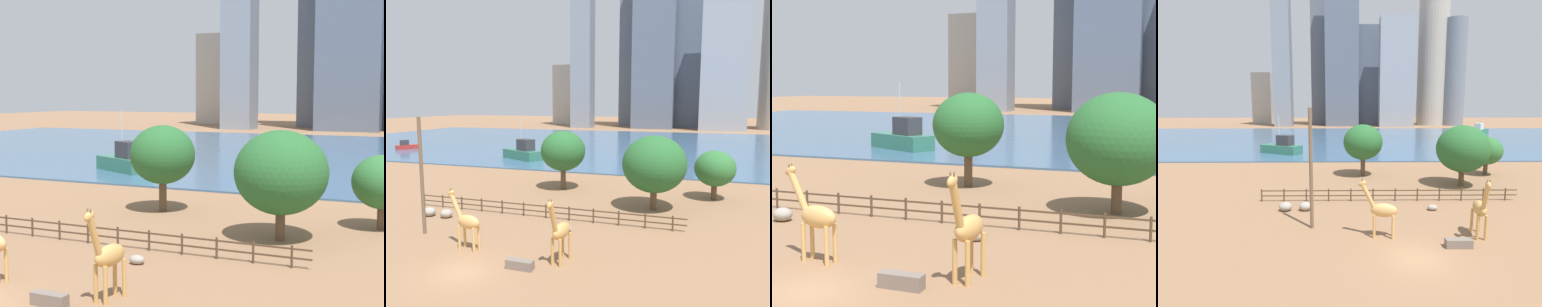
{
  "view_description": "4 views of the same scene",
  "coord_description": "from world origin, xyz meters",
  "views": [
    {
      "loc": [
        19.89,
        -19.63,
        9.66
      ],
      "look_at": [
        -0.53,
        26.12,
        4.68
      ],
      "focal_mm": 55.0,
      "sensor_mm": 36.0,
      "label": 1
    },
    {
      "loc": [
        13.82,
        -18.65,
        10.42
      ],
      "look_at": [
        -2.01,
        29.18,
        3.71
      ],
      "focal_mm": 35.0,
      "sensor_mm": 36.0,
      "label": 2
    },
    {
      "loc": [
        13.2,
        -18.11,
        7.94
      ],
      "look_at": [
        0.5,
        15.8,
        3.55
      ],
      "focal_mm": 55.0,
      "sensor_mm": 36.0,
      "label": 3
    },
    {
      "loc": [
        -4.47,
        -17.45,
        9.4
      ],
      "look_at": [
        -3.95,
        18.17,
        3.98
      ],
      "focal_mm": 28.0,
      "sensor_mm": 36.0,
      "label": 4
    }
  ],
  "objects": [
    {
      "name": "utility_pole",
      "position": [
        -7.15,
        5.16,
        4.72
      ],
      "size": [
        0.28,
        0.28,
        9.43
      ],
      "primitive_type": "cylinder",
      "color": "brown",
      "rests_on": "ground"
    },
    {
      "name": "skyline_block_wide",
      "position": [
        -15.69,
        161.34,
        39.69
      ],
      "size": [
        16.1,
        11.91,
        79.38
      ],
      "primitive_type": "cube",
      "color": "slate",
      "rests_on": "ground"
    },
    {
      "name": "boulder_by_pole",
      "position": [
        3.58,
        9.15,
        0.26
      ],
      "size": [
        0.92,
        0.7,
        0.53
      ],
      "primitive_type": "ellipsoid",
      "color": "gray",
      "rests_on": "ground"
    },
    {
      "name": "skyline_block_right",
      "position": [
        -36.48,
        139.86,
        47.26
      ],
      "size": [
        8.8,
        8.1,
        94.52
      ],
      "primitive_type": "cube",
      "color": "gray",
      "rests_on": "ground"
    },
    {
      "name": "ground_plane",
      "position": [
        0.0,
        80.0,
        0.0
      ],
      "size": [
        400.0,
        400.0,
        0.0
      ],
      "primitive_type": "plane",
      "color": "#8C6647"
    },
    {
      "name": "skyline_tower_needle",
      "position": [
        6.31,
        155.53,
        26.67
      ],
      "size": [
        15.8,
        13.44,
        53.34
      ],
      "primitive_type": "cube",
      "color": "slate",
      "rests_on": "ground"
    },
    {
      "name": "giraffe_companion",
      "position": [
        5.32,
        3.32,
        2.17
      ],
      "size": [
        1.04,
        2.85,
        4.67
      ],
      "rotation": [
        0.0,
        0.0,
        4.59
      ],
      "color": "tan",
      "rests_on": "ground"
    },
    {
      "name": "skyline_block_central",
      "position": [
        -6.22,
        142.65,
        40.72
      ],
      "size": [
        17.04,
        9.66,
        81.44
      ],
      "primitive_type": "cube",
      "color": "slate",
      "rests_on": "ground"
    },
    {
      "name": "skyline_tower_glass",
      "position": [
        -54.15,
        168.94,
        14.99
      ],
      "size": [
        10.92,
        14.78,
        29.98
      ],
      "primitive_type": "cube",
      "color": "#B7B2A8",
      "rests_on": "ground"
    },
    {
      "name": "boat_sailboat",
      "position": [
        -17.48,
        43.5,
        1.49
      ],
      "size": [
        9.02,
        6.78,
        7.73
      ],
      "rotation": [
        0.0,
        0.0,
        2.65
      ],
      "color": "#337259",
      "rests_on": "harbor_water"
    },
    {
      "name": "tree_right_tall",
      "position": [
        9.59,
        17.87,
        4.56
      ],
      "size": [
        6.25,
        6.25,
        7.38
      ],
      "color": "brown",
      "rests_on": "ground"
    },
    {
      "name": "giraffe_tall",
      "position": [
        -1.87,
        3.41,
        2.07
      ],
      "size": [
        2.98,
        1.06,
        4.37
      ],
      "rotation": [
        0.0,
        0.0,
        2.99
      ],
      "color": "tan",
      "rests_on": "ground"
    },
    {
      "name": "boulder_near_fence",
      "position": [
        -8.23,
        9.27,
        0.39
      ],
      "size": [
        1.14,
        1.05,
        0.79
      ],
      "primitive_type": "ellipsoid",
      "color": "gray",
      "rests_on": "ground"
    },
    {
      "name": "tree_left_large",
      "position": [
        -2.07,
        23.59,
        4.73
      ],
      "size": [
        5.43,
        5.43,
        7.2
      ],
      "color": "brown",
      "rests_on": "ground"
    },
    {
      "name": "tree_center_broad",
      "position": [
        15.38,
        23.95,
        3.44
      ],
      "size": [
        4.35,
        4.35,
        5.42
      ],
      "color": "brown",
      "rests_on": "ground"
    },
    {
      "name": "harbor_water",
      "position": [
        0.0,
        77.0,
        0.1
      ],
      "size": [
        180.0,
        86.0,
        0.2
      ],
      "primitive_type": "cube",
      "color": "#3D6084",
      "rests_on": "ground"
    },
    {
      "name": "enclosure_fence",
      "position": [
        -0.23,
        12.0,
        0.76
      ],
      "size": [
        26.12,
        0.14,
        1.3
      ],
      "color": "#4C3826",
      "rests_on": "ground"
    },
    {
      "name": "boulder_small",
      "position": [
        -10.04,
        9.19,
        0.41
      ],
      "size": [
        1.2,
        1.09,
        0.82
      ],
      "primitive_type": "ellipsoid",
      "color": "gray",
      "rests_on": "ground"
    },
    {
      "name": "feeding_trough",
      "position": [
        3.21,
        1.64,
        0.3
      ],
      "size": [
        1.8,
        0.6,
        0.6
      ],
      "primitive_type": "cube",
      "color": "#72665B",
      "rests_on": "ground"
    },
    {
      "name": "boat_barge",
      "position": [
        -49.79,
        49.37,
        0.91
      ],
      "size": [
        3.94,
        4.92,
        2.08
      ],
      "rotation": [
        0.0,
        0.0,
        1.02
      ],
      "color": "#B22D28",
      "rests_on": "harbor_water"
    },
    {
      "name": "skyline_block_left",
      "position": [
        21.15,
        136.69,
        26.81
      ],
      "size": [
        17.27,
        8.31,
        53.63
      ],
      "primitive_type": "cube",
      "color": "#939EAD",
      "rests_on": "ground"
    }
  ]
}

